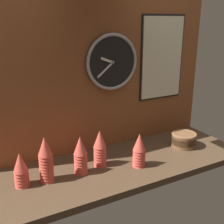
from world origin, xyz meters
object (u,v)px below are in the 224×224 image
Objects in this scene: cup_stack_center_right at (139,150)px; cup_stack_center_left at (80,155)px; cup_stack_left at (46,160)px; cup_stack_far_left at (21,170)px; bowl_stack_far_right at (184,139)px; cup_stack_center at (100,148)px; wall_clock at (112,62)px; menu_board at (162,58)px.

cup_stack_center_right is 0.34m from cup_stack_center_left.
cup_stack_center_right is 0.53m from cup_stack_left.
cup_stack_far_left is at bearing 170.47° from cup_stack_center_right.
cup_stack_left is 1.53× the size of bowl_stack_far_right.
cup_stack_far_left is 0.13m from cup_stack_left.
bowl_stack_far_right is (1.06, -0.02, -0.04)m from cup_stack_far_left.
bowl_stack_far_right is at bearing -2.55° from cup_stack_center.
menu_board reaches higher than wall_clock.
cup_stack_left reaches higher than cup_stack_center.
cup_stack_center_left is 1.00× the size of cup_stack_center.
cup_stack_center_right is at bearing -9.53° from cup_stack_far_left.
cup_stack_center is at bearing 177.45° from bowl_stack_far_right.
cup_stack_center_right is 0.70m from menu_board.
cup_stack_center_right is at bearing -14.31° from cup_stack_center_left.
wall_clock is at bearing 47.65° from cup_stack_center.
menu_board reaches higher than cup_stack_far_left.
cup_stack_center_left is at bearing -179.85° from bowl_stack_far_right.
cup_stack_center_left is 0.62× the size of wall_clock.
bowl_stack_far_right is (0.62, -0.03, -0.06)m from cup_stack_center.
cup_stack_left is at bearing 178.13° from cup_stack_center_left.
wall_clock is at bearing -178.72° from menu_board.
cup_stack_far_left is 0.53× the size of wall_clock.
cup_stack_left is 1.15× the size of cup_stack_center.
wall_clock is (0.64, 0.22, 0.47)m from cup_stack_far_left.
cup_stack_left is 0.32m from cup_stack_center.
cup_stack_center_left and cup_stack_center have the same top height.
cup_stack_far_left is at bearing -179.35° from cup_stack_center.
cup_stack_center is (0.13, 0.03, 0.00)m from cup_stack_center_left.
cup_stack_center_left is 0.39× the size of menu_board.
cup_stack_left is 0.44× the size of menu_board.
cup_stack_center_left is (0.19, -0.01, -0.02)m from cup_stack_left.
cup_stack_center_left is 0.14m from cup_stack_center.
cup_stack_center_left is at bearing -1.87° from cup_stack_left.
cup_stack_far_left is 0.83m from wall_clock.
wall_clock reaches higher than cup_stack_center.
menu_board reaches higher than cup_stack_center.
cup_stack_center_right is 1.22× the size of bowl_stack_far_right.
bowl_stack_far_right is 0.57m from menu_board.
wall_clock reaches higher than bowl_stack_far_right.
wall_clock is (0.33, 0.24, 0.46)m from cup_stack_center_left.
wall_clock is (0.52, 0.24, 0.44)m from cup_stack_left.
cup_stack_left is 0.72× the size of wall_clock.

